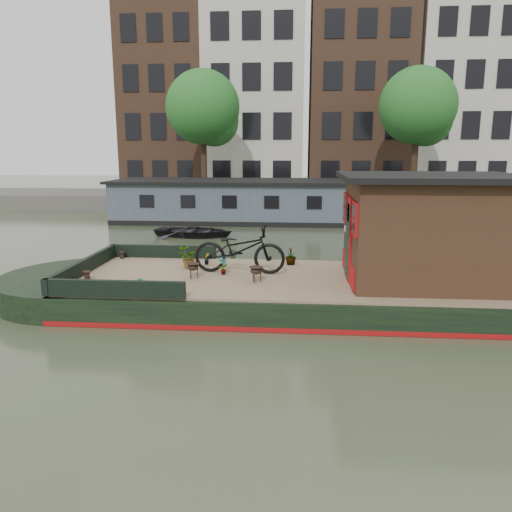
# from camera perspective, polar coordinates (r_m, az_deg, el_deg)

# --- Properties ---
(ground) EXTENTS (120.00, 120.00, 0.00)m
(ground) POSITION_cam_1_polar(r_m,az_deg,el_deg) (12.03, 8.28, -5.51)
(ground) COLOR #2A3220
(ground) RESTS_ON ground
(houseboat_hull) EXTENTS (14.01, 4.02, 0.60)m
(houseboat_hull) POSITION_cam_1_polar(r_m,az_deg,el_deg) (11.94, 1.91, -4.15)
(houseboat_hull) COLOR black
(houseboat_hull) RESTS_ON ground
(houseboat_deck) EXTENTS (11.80, 3.80, 0.05)m
(houseboat_deck) POSITION_cam_1_polar(r_m,az_deg,el_deg) (11.86, 8.37, -2.63)
(houseboat_deck) COLOR #7F644E
(houseboat_deck) RESTS_ON houseboat_hull
(bow_bulwark) EXTENTS (3.00, 4.00, 0.35)m
(bow_bulwark) POSITION_cam_1_polar(r_m,az_deg,el_deg) (12.54, -15.38, -1.19)
(bow_bulwark) COLOR black
(bow_bulwark) RESTS_ON houseboat_deck
(cabin) EXTENTS (4.00, 3.50, 2.42)m
(cabin) POSITION_cam_1_polar(r_m,az_deg,el_deg) (11.95, 19.09, 3.09)
(cabin) COLOR black
(cabin) RESTS_ON houseboat_deck
(bicycle) EXTENTS (2.27, 0.91, 1.17)m
(bicycle) POSITION_cam_1_polar(r_m,az_deg,el_deg) (12.12, -1.90, 0.77)
(bicycle) COLOR black
(bicycle) RESTS_ON houseboat_deck
(potted_plant_a) EXTENTS (0.27, 0.25, 0.42)m
(potted_plant_a) POSITION_cam_1_polar(r_m,az_deg,el_deg) (12.02, -3.79, -1.16)
(potted_plant_a) COLOR brown
(potted_plant_a) RESTS_ON houseboat_deck
(potted_plant_b) EXTENTS (0.15, 0.18, 0.29)m
(potted_plant_b) POSITION_cam_1_polar(r_m,az_deg,el_deg) (13.16, -5.66, -0.33)
(potted_plant_b) COLOR brown
(potted_plant_b) RESTS_ON houseboat_deck
(potted_plant_c) EXTENTS (0.57, 0.53, 0.54)m
(potted_plant_c) POSITION_cam_1_polar(r_m,az_deg,el_deg) (12.76, -7.82, -0.22)
(potted_plant_c) COLOR maroon
(potted_plant_c) RESTS_ON houseboat_deck
(potted_plant_d) EXTENTS (0.30, 0.30, 0.50)m
(potted_plant_d) POSITION_cam_1_polar(r_m,az_deg,el_deg) (13.09, 3.99, 0.09)
(potted_plant_d) COLOR brown
(potted_plant_d) RESTS_ON houseboat_deck
(potted_plant_e) EXTENTS (0.19, 0.19, 0.30)m
(potted_plant_e) POSITION_cam_1_polar(r_m,az_deg,el_deg) (10.86, -13.07, -3.21)
(potted_plant_e) COLOR #9C602D
(potted_plant_e) RESTS_ON houseboat_deck
(brazier_front) EXTENTS (0.37, 0.37, 0.36)m
(brazier_front) POSITION_cam_1_polar(r_m,az_deg,el_deg) (11.33, 0.01, -2.12)
(brazier_front) COLOR black
(brazier_front) RESTS_ON houseboat_deck
(brazier_rear) EXTENTS (0.38, 0.38, 0.36)m
(brazier_rear) POSITION_cam_1_polar(r_m,az_deg,el_deg) (11.77, -7.22, -1.68)
(brazier_rear) COLOR black
(brazier_rear) RESTS_ON houseboat_deck
(bollard_port) EXTENTS (0.17, 0.17, 0.19)m
(bollard_port) POSITION_cam_1_polar(r_m,az_deg,el_deg) (14.30, -15.06, 0.10)
(bollard_port) COLOR black
(bollard_port) RESTS_ON houseboat_deck
(bollard_stbd) EXTENTS (0.19, 0.19, 0.21)m
(bollard_stbd) POSITION_cam_1_polar(r_m,az_deg,el_deg) (12.17, -18.75, -2.13)
(bollard_stbd) COLOR black
(bollard_stbd) RESTS_ON houseboat_deck
(dinghy) EXTENTS (3.67, 2.88, 0.69)m
(dinghy) POSITION_cam_1_polar(r_m,az_deg,el_deg) (21.38, -7.09, 3.18)
(dinghy) COLOR black
(dinghy) RESTS_ON ground
(far_houseboat) EXTENTS (20.40, 4.40, 2.11)m
(far_houseboat) POSITION_cam_1_polar(r_m,az_deg,el_deg) (25.60, 6.53, 6.04)
(far_houseboat) COLOR #4A5463
(far_houseboat) RESTS_ON ground
(quay) EXTENTS (60.00, 6.00, 0.90)m
(quay) POSITION_cam_1_polar(r_m,az_deg,el_deg) (32.12, 6.18, 6.32)
(quay) COLOR #47443F
(quay) RESTS_ON ground
(townhouse_row) EXTENTS (27.25, 8.00, 16.50)m
(townhouse_row) POSITION_cam_1_polar(r_m,az_deg,el_deg) (39.20, 6.44, 18.23)
(townhouse_row) COLOR brown
(townhouse_row) RESTS_ON ground
(tree_left) EXTENTS (4.40, 4.40, 7.40)m
(tree_left) POSITION_cam_1_polar(r_m,az_deg,el_deg) (31.12, -5.79, 16.18)
(tree_left) COLOR #332316
(tree_left) RESTS_ON quay
(tree_right) EXTENTS (4.40, 4.40, 7.40)m
(tree_right) POSITION_cam_1_polar(r_m,az_deg,el_deg) (31.38, 18.20, 15.63)
(tree_right) COLOR #332316
(tree_right) RESTS_ON quay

